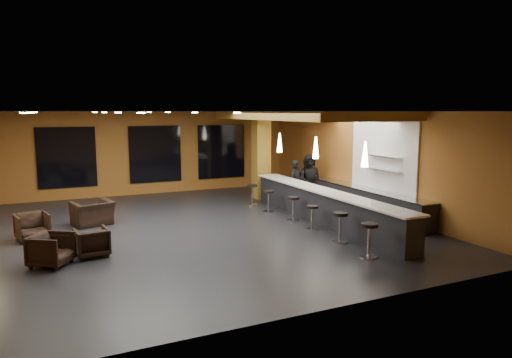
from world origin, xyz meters
name	(u,v)px	position (x,y,z in m)	size (l,w,h in m)	color
floor	(203,229)	(0.00, 0.00, -0.05)	(12.00, 13.00, 0.10)	black
ceiling	(201,110)	(0.00, 0.00, 3.55)	(12.00, 13.00, 0.10)	black
wall_back	(155,153)	(0.00, 6.55, 1.75)	(12.00, 0.10, 3.50)	#925820
wall_front	(322,215)	(0.00, -6.55, 1.75)	(12.00, 0.10, 3.50)	#925820
wall_right	(366,161)	(6.05, 0.00, 1.75)	(0.10, 13.00, 3.50)	#925820
wood_soffit	(302,115)	(4.00, 1.00, 3.36)	(3.60, 8.00, 0.28)	#A2742F
window_left	(67,157)	(-3.50, 6.44, 1.70)	(2.20, 0.06, 2.40)	black
window_center	(155,154)	(0.00, 6.44, 1.70)	(2.20, 0.06, 2.40)	black
window_right	(221,152)	(3.00, 6.44, 1.70)	(2.20, 0.06, 2.40)	black
tile_backsplash	(383,157)	(5.96, -1.00, 2.00)	(0.06, 3.20, 2.40)	white
bar_counter	(323,207)	(3.65, -1.00, 0.50)	(0.60, 8.00, 1.00)	black
bar_top	(323,191)	(3.65, -1.00, 1.02)	(0.78, 8.10, 0.05)	silver
prep_counter	(364,201)	(5.65, -0.50, 0.43)	(0.70, 6.00, 0.86)	black
prep_top	(365,188)	(5.65, -0.50, 0.89)	(0.72, 6.00, 0.03)	silver
wall_shelf_lower	(383,170)	(5.82, -1.20, 1.60)	(0.30, 1.50, 0.03)	silver
wall_shelf_upper	(384,156)	(5.82, -1.20, 2.05)	(0.30, 1.50, 0.03)	silver
column	(261,155)	(3.65, 3.60, 1.75)	(0.60, 0.60, 3.50)	olive
pendant_0	(365,154)	(3.65, -3.00, 2.35)	(0.20, 0.20, 0.70)	white
pendant_1	(316,148)	(3.65, -0.50, 2.35)	(0.20, 0.20, 0.70)	white
pendant_2	(280,143)	(3.65, 2.00, 2.35)	(0.20, 0.20, 0.70)	white
staff_a	(296,183)	(4.25, 1.78, 0.85)	(0.62, 0.40, 1.69)	black
staff_b	(308,180)	(5.03, 2.23, 0.84)	(0.82, 0.64, 1.69)	black
staff_c	(310,178)	(5.12, 2.25, 0.92)	(0.90, 0.58, 1.83)	black
armchair_a	(51,250)	(-4.24, -1.88, 0.37)	(0.80, 0.82, 0.75)	black
armchair_b	(92,242)	(-3.33, -1.53, 0.35)	(0.74, 0.77, 0.70)	black
armchair_c	(32,227)	(-4.68, 0.64, 0.37)	(0.80, 0.82, 0.75)	black
armchair_d	(92,213)	(-3.03, 1.73, 0.37)	(1.15, 1.00, 0.74)	black
bar_stool_0	(369,236)	(2.73, -4.44, 0.54)	(0.43, 0.43, 0.85)	silver
bar_stool_1	(340,223)	(2.84, -3.08, 0.53)	(0.42, 0.42, 0.82)	silver
bar_stool_2	(312,214)	(2.88, -1.59, 0.47)	(0.37, 0.37, 0.73)	silver
bar_stool_3	(293,205)	(2.93, -0.37, 0.50)	(0.40, 0.40, 0.78)	silver
bar_stool_4	(269,198)	(2.76, 1.09, 0.49)	(0.39, 0.39, 0.76)	silver
bar_stool_5	(252,192)	(2.75, 2.48, 0.50)	(0.39, 0.39, 0.77)	silver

